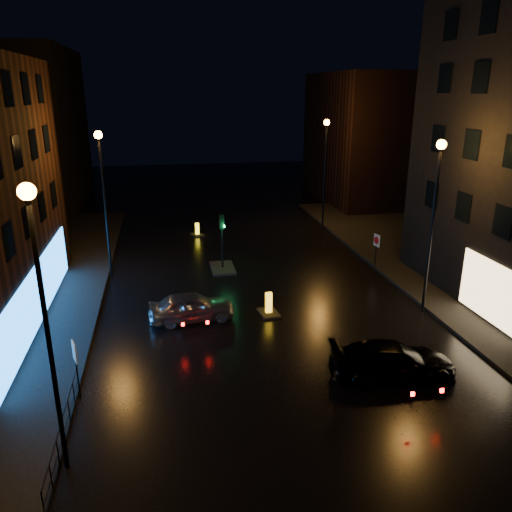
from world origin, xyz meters
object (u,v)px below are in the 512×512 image
at_px(bollard_near, 269,309).
at_px(road_sign_left, 75,357).
at_px(traffic_signal, 223,261).
at_px(bollard_far, 197,233).
at_px(road_sign_right, 377,243).
at_px(dark_sedan, 392,361).
at_px(silver_hatchback, 192,307).

xyz_separation_m(bollard_near, road_sign_left, (-8.10, -5.60, 1.43)).
distance_m(traffic_signal, bollard_far, 7.82).
distance_m(traffic_signal, road_sign_right, 9.38).
relative_size(dark_sedan, bollard_far, 3.73).
relative_size(bollard_near, road_sign_left, 0.62).
relative_size(traffic_signal, bollard_near, 2.48).
height_order(silver_hatchback, bollard_far, silver_hatchback).
distance_m(bollard_far, road_sign_left, 21.11).
bearing_deg(road_sign_left, dark_sedan, -24.26).
distance_m(silver_hatchback, road_sign_left, 7.22).
xyz_separation_m(silver_hatchback, road_sign_left, (-4.37, -5.66, 0.99)).
bearing_deg(road_sign_right, traffic_signal, -24.07).
distance_m(silver_hatchback, bollard_near, 3.76).
xyz_separation_m(traffic_signal, silver_hatchback, (-2.33, -6.84, 0.18)).
relative_size(silver_hatchback, dark_sedan, 0.84).
height_order(bollard_far, road_sign_right, road_sign_right).
bearing_deg(traffic_signal, dark_sedan, -70.02).
xyz_separation_m(silver_hatchback, bollard_far, (1.38, 14.60, -0.48)).
distance_m(road_sign_left, road_sign_right, 18.99).
bearing_deg(bollard_far, bollard_near, -102.03).
distance_m(dark_sedan, road_sign_left, 11.60).
distance_m(silver_hatchback, dark_sedan, 9.65).
relative_size(bollard_near, road_sign_right, 0.61).
distance_m(traffic_signal, road_sign_left, 14.23).
height_order(silver_hatchback, road_sign_left, road_sign_left).
bearing_deg(bollard_near, road_sign_left, -152.08).
xyz_separation_m(bollard_near, road_sign_right, (7.69, 4.94, 1.45)).
xyz_separation_m(bollard_near, bollard_far, (-2.35, 14.66, -0.04)).
relative_size(traffic_signal, dark_sedan, 0.72).
bearing_deg(road_sign_right, silver_hatchback, 11.20).
bearing_deg(dark_sedan, road_sign_right, -13.53).
xyz_separation_m(silver_hatchback, bollard_near, (3.73, -0.06, -0.44)).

